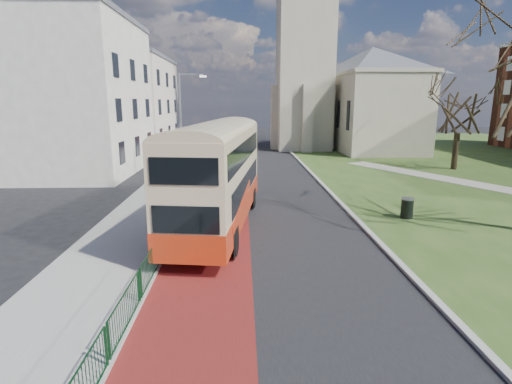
{
  "coord_description": "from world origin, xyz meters",
  "views": [
    {
      "loc": [
        0.18,
        -13.37,
        6.05
      ],
      "look_at": [
        0.81,
        4.36,
        2.0
      ],
      "focal_mm": 28.0,
      "sensor_mm": 36.0,
      "label": 1
    }
  ],
  "objects_px": {
    "streetlamp": "(183,120)",
    "winter_tree_far": "(461,103)",
    "litter_bin": "(407,208)",
    "bus": "(218,171)"
  },
  "relations": [
    {
      "from": "streetlamp",
      "to": "winter_tree_far",
      "type": "relative_size",
      "value": 0.95
    },
    {
      "from": "winter_tree_far",
      "to": "litter_bin",
      "type": "height_order",
      "value": "winter_tree_far"
    },
    {
      "from": "litter_bin",
      "to": "bus",
      "type": "bearing_deg",
      "value": -173.29
    },
    {
      "from": "streetlamp",
      "to": "bus",
      "type": "relative_size",
      "value": 0.67
    },
    {
      "from": "streetlamp",
      "to": "winter_tree_far",
      "type": "distance_m",
      "value": 23.99
    },
    {
      "from": "streetlamp",
      "to": "litter_bin",
      "type": "distance_m",
      "value": 17.93
    },
    {
      "from": "bus",
      "to": "litter_bin",
      "type": "relative_size",
      "value": 11.28
    },
    {
      "from": "streetlamp",
      "to": "winter_tree_far",
      "type": "bearing_deg",
      "value": 8.68
    },
    {
      "from": "streetlamp",
      "to": "litter_bin",
      "type": "relative_size",
      "value": 7.51
    },
    {
      "from": "winter_tree_far",
      "to": "streetlamp",
      "type": "bearing_deg",
      "value": -171.32
    }
  ]
}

